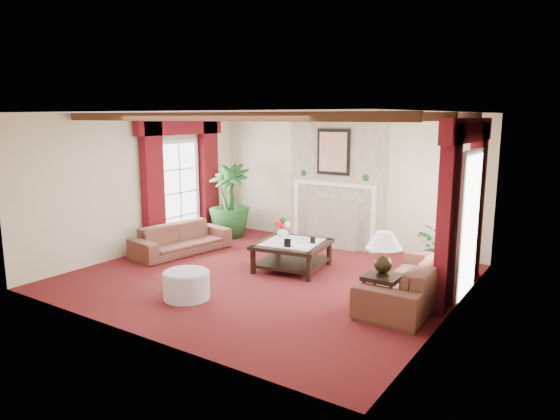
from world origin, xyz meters
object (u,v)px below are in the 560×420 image
Objects in this scene: sofa_left at (181,234)px; potted_palm at (230,217)px; ottoman at (187,285)px; side_table at (382,294)px; coffee_table at (292,256)px; sofa_right at (412,271)px.

sofa_left is 1.62m from potted_palm.
potted_palm is 2.56× the size of ottoman.
side_table is (4.45, -0.73, -0.11)m from sofa_left.
potted_palm is at bearing 152.77° from side_table.
potted_palm is 3.17× the size of side_table.
coffee_table is 2.15m from ottoman.
potted_palm reaches higher than side_table.
coffee_table reaches higher than ottoman.
coffee_table is at bearing -72.56° from sofa_left.
side_table reaches higher than coffee_table.
sofa_right reaches higher than sofa_left.
ottoman is at bearing -58.66° from sofa_right.
sofa_left is 4.52m from side_table.
sofa_left reaches higher than ottoman.
side_table is 0.81× the size of ottoman.
coffee_table is (2.36, 0.33, -0.14)m from sofa_left.
coffee_table is 2.12× the size of side_table.
potted_palm is 5.13m from side_table.
sofa_left is 4.62m from sofa_right.
sofa_left is at bearing 136.11° from ottoman.
coffee_table is 1.71× the size of ottoman.
coffee_table is at bearing -27.65° from potted_palm.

